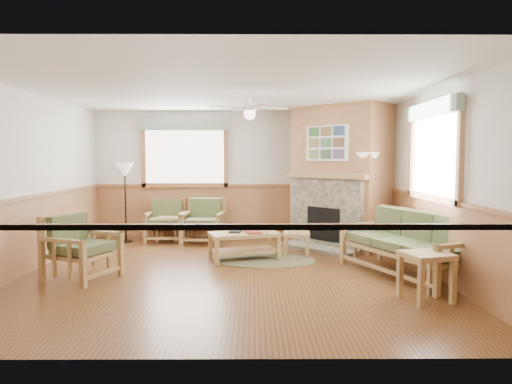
{
  "coord_description": "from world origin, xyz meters",
  "views": [
    {
      "loc": [
        0.36,
        -6.76,
        1.7
      ],
      "look_at": [
        0.4,
        0.7,
        1.15
      ],
      "focal_mm": 32.0,
      "sensor_mm": 36.0,
      "label": 1
    }
  ],
  "objects_px": {
    "armchair_back_right": "(203,221)",
    "armchair_back_left": "(166,221)",
    "armchair_left": "(82,247)",
    "end_table_sofa": "(426,277)",
    "sofa": "(405,244)",
    "footstool": "(296,244)",
    "end_table_chairs": "(169,229)",
    "floor_lamp_right": "(366,203)",
    "coffee_table": "(244,246)",
    "floor_lamp_left": "(125,202)"
  },
  "relations": [
    {
      "from": "armchair_left",
      "to": "end_table_sofa",
      "type": "relative_size",
      "value": 1.56
    },
    {
      "from": "footstool",
      "to": "armchair_left",
      "type": "bearing_deg",
      "value": -153.66
    },
    {
      "from": "armchair_back_left",
      "to": "end_table_chairs",
      "type": "distance_m",
      "value": 0.18
    },
    {
      "from": "footstool",
      "to": "floor_lamp_left",
      "type": "distance_m",
      "value": 3.63
    },
    {
      "from": "armchair_back_left",
      "to": "coffee_table",
      "type": "bearing_deg",
      "value": -47.04
    },
    {
      "from": "sofa",
      "to": "coffee_table",
      "type": "bearing_deg",
      "value": -138.88
    },
    {
      "from": "sofa",
      "to": "end_table_sofa",
      "type": "relative_size",
      "value": 3.48
    },
    {
      "from": "armchair_back_left",
      "to": "sofa",
      "type": "bearing_deg",
      "value": -35.97
    },
    {
      "from": "armchair_back_left",
      "to": "armchair_left",
      "type": "distance_m",
      "value": 3.0
    },
    {
      "from": "sofa",
      "to": "footstool",
      "type": "height_order",
      "value": "sofa"
    },
    {
      "from": "sofa",
      "to": "floor_lamp_left",
      "type": "relative_size",
      "value": 1.24
    },
    {
      "from": "footstool",
      "to": "floor_lamp_right",
      "type": "xyz_separation_m",
      "value": [
        1.25,
        0.11,
        0.71
      ]
    },
    {
      "from": "sofa",
      "to": "armchair_back_left",
      "type": "height_order",
      "value": "sofa"
    },
    {
      "from": "armchair_back_right",
      "to": "coffee_table",
      "type": "xyz_separation_m",
      "value": [
        0.85,
        -1.53,
        -0.21
      ]
    },
    {
      "from": "armchair_back_right",
      "to": "floor_lamp_left",
      "type": "bearing_deg",
      "value": -176.89
    },
    {
      "from": "armchair_left",
      "to": "footstool",
      "type": "bearing_deg",
      "value": -40.2
    },
    {
      "from": "footstool",
      "to": "armchair_back_right",
      "type": "bearing_deg",
      "value": 146.35
    },
    {
      "from": "floor_lamp_left",
      "to": "floor_lamp_right",
      "type": "bearing_deg",
      "value": -13.9
    },
    {
      "from": "armchair_back_left",
      "to": "floor_lamp_left",
      "type": "bearing_deg",
      "value": -172.94
    },
    {
      "from": "armchair_back_left",
      "to": "end_table_sofa",
      "type": "xyz_separation_m",
      "value": [
        3.87,
        -3.96,
        -0.13
      ]
    },
    {
      "from": "armchair_back_left",
      "to": "coffee_table",
      "type": "relative_size",
      "value": 0.75
    },
    {
      "from": "armchair_left",
      "to": "end_table_sofa",
      "type": "height_order",
      "value": "armchair_left"
    },
    {
      "from": "armchair_back_left",
      "to": "floor_lamp_right",
      "type": "xyz_separation_m",
      "value": [
        3.82,
        -1.25,
        0.48
      ]
    },
    {
      "from": "armchair_back_right",
      "to": "end_table_chairs",
      "type": "relative_size",
      "value": 1.74
    },
    {
      "from": "coffee_table",
      "to": "footstool",
      "type": "distance_m",
      "value": 0.98
    },
    {
      "from": "end_table_sofa",
      "to": "footstool",
      "type": "xyz_separation_m",
      "value": [
        -1.3,
        2.6,
        -0.09
      ]
    },
    {
      "from": "floor_lamp_right",
      "to": "footstool",
      "type": "bearing_deg",
      "value": -175.06
    },
    {
      "from": "armchair_back_left",
      "to": "coffee_table",
      "type": "height_order",
      "value": "armchair_back_left"
    },
    {
      "from": "armchair_left",
      "to": "floor_lamp_right",
      "type": "bearing_deg",
      "value": -45.75
    },
    {
      "from": "end_table_sofa",
      "to": "armchair_back_left",
      "type": "bearing_deg",
      "value": 134.38
    },
    {
      "from": "armchair_back_right",
      "to": "coffee_table",
      "type": "height_order",
      "value": "armchair_back_right"
    },
    {
      "from": "footstool",
      "to": "floor_lamp_right",
      "type": "bearing_deg",
      "value": 4.94
    },
    {
      "from": "coffee_table",
      "to": "end_table_chairs",
      "type": "relative_size",
      "value": 2.25
    },
    {
      "from": "armchair_back_right",
      "to": "coffee_table",
      "type": "bearing_deg",
      "value": -55.25
    },
    {
      "from": "armchair_left",
      "to": "floor_lamp_right",
      "type": "xyz_separation_m",
      "value": [
        4.44,
        1.68,
        0.45
      ]
    },
    {
      "from": "end_table_chairs",
      "to": "footstool",
      "type": "distance_m",
      "value": 2.85
    },
    {
      "from": "coffee_table",
      "to": "floor_lamp_left",
      "type": "height_order",
      "value": "floor_lamp_left"
    },
    {
      "from": "armchair_left",
      "to": "floor_lamp_left",
      "type": "height_order",
      "value": "floor_lamp_left"
    },
    {
      "from": "sofa",
      "to": "end_table_sofa",
      "type": "height_order",
      "value": "sofa"
    },
    {
      "from": "footstool",
      "to": "floor_lamp_left",
      "type": "height_order",
      "value": "floor_lamp_left"
    },
    {
      "from": "armchair_back_right",
      "to": "floor_lamp_right",
      "type": "distance_m",
      "value": 3.24
    },
    {
      "from": "armchair_back_right",
      "to": "armchair_back_left",
      "type": "bearing_deg",
      "value": 172.88
    },
    {
      "from": "end_table_sofa",
      "to": "sofa",
      "type": "bearing_deg",
      "value": 83.74
    },
    {
      "from": "floor_lamp_right",
      "to": "armchair_back_right",
      "type": "bearing_deg",
      "value": 160.52
    },
    {
      "from": "coffee_table",
      "to": "sofa",
      "type": "bearing_deg",
      "value": -42.2
    },
    {
      "from": "sofa",
      "to": "footstool",
      "type": "relative_size",
      "value": 4.39
    },
    {
      "from": "armchair_back_right",
      "to": "end_table_chairs",
      "type": "xyz_separation_m",
      "value": [
        -0.74,
        0.18,
        -0.19
      ]
    },
    {
      "from": "floor_lamp_right",
      "to": "sofa",
      "type": "bearing_deg",
      "value": -83.4
    },
    {
      "from": "armchair_back_left",
      "to": "end_table_chairs",
      "type": "bearing_deg",
      "value": -1.01
    },
    {
      "from": "armchair_back_left",
      "to": "floor_lamp_left",
      "type": "relative_size",
      "value": 0.52
    }
  ]
}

